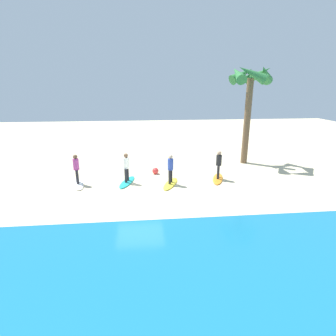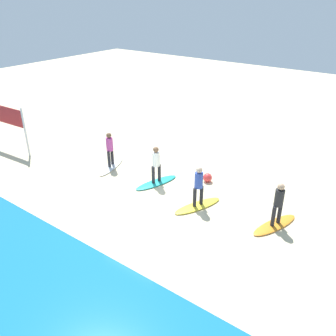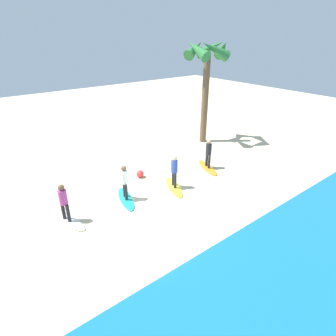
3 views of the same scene
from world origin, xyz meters
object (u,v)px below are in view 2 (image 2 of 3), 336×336
Objects in this scene: surfboard_yellow at (198,206)px; surfboard_teal at (156,183)px; surfboard_orange at (275,225)px; beach_ball at (207,178)px; surfer_yellow at (199,183)px; surfer_teal at (156,162)px; surfer_orange at (279,201)px; surfer_white at (110,147)px; surfboard_white at (111,166)px.

surfboard_yellow is 2.49m from surfboard_teal.
beach_ball is (3.61, -1.41, 0.15)m from surfboard_orange.
surfer_yellow is (2.89, 0.56, 0.99)m from surfboard_orange.
surfboard_teal is 0.99m from surfer_teal.
surfer_yellow is 2.27m from beach_ball.
surfer_orange is 1.00× the size of surfer_yellow.
surfer_orange is at bearing -84.96° from surfboard_orange.
surfboard_orange is 5.32m from surfboard_teal.
surfer_yellow is at bearing 174.16° from surfer_white.
surfer_yellow is 2.49m from surfer_teal.
surfer_white is at bearing -73.71° from surfboard_teal.
surfer_white is at bearing -74.00° from surfboard_yellow.
surfer_white is at bearing -0.14° from surfer_teal.
surfboard_white is at bearing 18.06° from beach_ball.
surfboard_yellow is (2.89, 0.56, -0.99)m from surfer_orange.
surfboard_orange is 3.88m from beach_ball.
beach_ball is (0.73, -1.98, -0.84)m from surfer_yellow.
surfboard_orange is 8.05m from surfboard_white.
surfer_orange reaches higher than surfboard_yellow.
surfer_teal reaches higher than surfboard_teal.
surfer_yellow and surfer_white have the same top height.
surfer_white is 4.13× the size of beach_ball.
surfboard_orange and surfboard_yellow have the same top height.
surfboard_orange and surfboard_white have the same top height.
surfer_teal is at bearing -12.09° from surfer_yellow.
surfer_yellow is (2.89, 0.56, 0.00)m from surfer_orange.
surfboard_teal is (5.32, 0.04, 0.00)m from surfboard_orange.
beach_ball is (-1.71, -1.45, -0.84)m from surfer_teal.
surfboard_white is at bearing -70.69° from surfboard_orange.
surfboard_yellow is (2.89, 0.56, 0.00)m from surfboard_orange.
surfer_teal is (5.32, 0.04, 0.99)m from surfboard_orange.
surfboard_orange is at bearing 158.62° from beach_ball.
surfer_yellow reaches higher than surfboard_white.
surfer_orange is 0.78× the size of surfboard_yellow.
surfer_orange is 1.00× the size of surfer_white.
surfer_white reaches higher than surfboard_yellow.
surfer_orange is 0.78× the size of surfboard_teal.
surfboard_teal is 2.91m from surfer_white.
surfboard_yellow is at bearing 67.21° from surfboard_white.
surfer_orange reaches higher than surfboard_white.
surfer_orange and surfer_yellow have the same top height.
surfer_teal is (5.32, 0.04, 0.00)m from surfer_orange.
surfboard_orange and surfboard_teal have the same top height.
surfer_teal is 0.78× the size of surfboard_white.
surfboard_teal and surfboard_white have the same top height.
surfer_teal is at bearing -80.25° from surfboard_yellow.
beach_ball reaches higher than surfboard_orange.
surfboard_yellow is at bearing 94.34° from surfboard_teal.
surfboard_teal is (2.43, -0.52, -0.99)m from surfer_yellow.
surfer_white is (2.73, -0.01, 0.00)m from surfer_teal.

